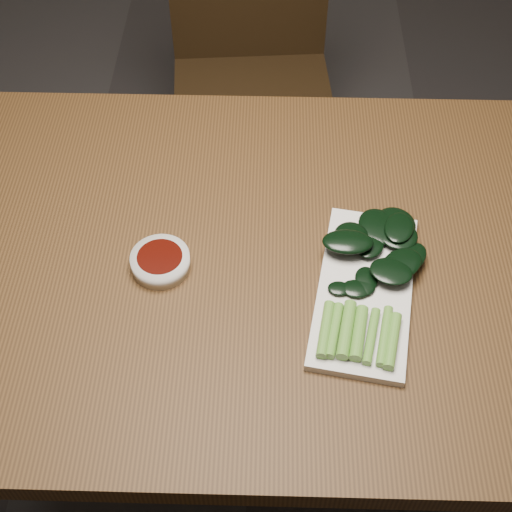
% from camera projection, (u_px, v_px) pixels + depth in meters
% --- Properties ---
extents(ground, '(6.00, 6.00, 0.00)m').
position_uv_depth(ground, '(248.00, 445.00, 1.75)').
color(ground, '#312E2E').
rests_on(ground, ground).
extents(table, '(1.40, 0.80, 0.75)m').
position_uv_depth(table, '(245.00, 279.00, 1.22)').
color(table, '#412912').
rests_on(table, ground).
extents(chair_far, '(0.45, 0.45, 0.89)m').
position_uv_depth(chair_far, '(252.00, 68.00, 1.90)').
color(chair_far, black).
rests_on(chair_far, ground).
extents(sauce_bowl, '(0.09, 0.09, 0.03)m').
position_uv_depth(sauce_bowl, '(160.00, 261.00, 1.13)').
color(sauce_bowl, silver).
rests_on(sauce_bowl, table).
extents(serving_plate, '(0.19, 0.33, 0.01)m').
position_uv_depth(serving_plate, '(365.00, 290.00, 1.11)').
color(serving_plate, silver).
rests_on(serving_plate, table).
extents(gai_lan, '(0.19, 0.32, 0.03)m').
position_uv_depth(gai_lan, '(376.00, 264.00, 1.11)').
color(gai_lan, '#5B9332').
rests_on(gai_lan, serving_plate).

